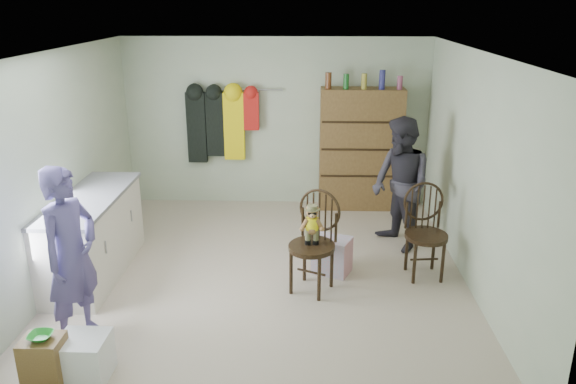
{
  "coord_description": "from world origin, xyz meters",
  "views": [
    {
      "loc": [
        0.45,
        -5.75,
        3.0
      ],
      "look_at": [
        0.25,
        0.2,
        0.95
      ],
      "focal_mm": 35.0,
      "sensor_mm": 36.0,
      "label": 1
    }
  ],
  "objects_px": {
    "chair_far": "(425,227)",
    "dresser": "(360,149)",
    "counter": "(93,236)",
    "chair_front": "(314,234)"
  },
  "relations": [
    {
      "from": "chair_front",
      "to": "chair_far",
      "type": "xyz_separation_m",
      "value": [
        1.25,
        0.38,
        -0.06
      ]
    },
    {
      "from": "counter",
      "to": "dresser",
      "type": "bearing_deg",
      "value": 35.69
    },
    {
      "from": "counter",
      "to": "dresser",
      "type": "distance_m",
      "value": 3.96
    },
    {
      "from": "counter",
      "to": "chair_far",
      "type": "bearing_deg",
      "value": 1.78
    },
    {
      "from": "chair_far",
      "to": "dresser",
      "type": "bearing_deg",
      "value": 98.18
    },
    {
      "from": "chair_far",
      "to": "dresser",
      "type": "height_order",
      "value": "dresser"
    },
    {
      "from": "dresser",
      "to": "chair_far",
      "type": "bearing_deg",
      "value": -76.01
    },
    {
      "from": "dresser",
      "to": "counter",
      "type": "bearing_deg",
      "value": -144.31
    },
    {
      "from": "counter",
      "to": "chair_front",
      "type": "bearing_deg",
      "value": -6.11
    },
    {
      "from": "chair_far",
      "to": "dresser",
      "type": "distance_m",
      "value": 2.27
    }
  ]
}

